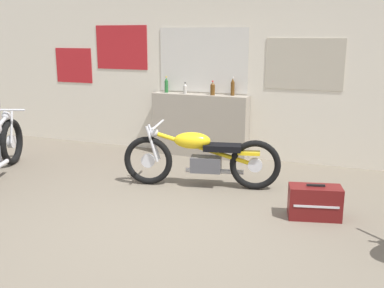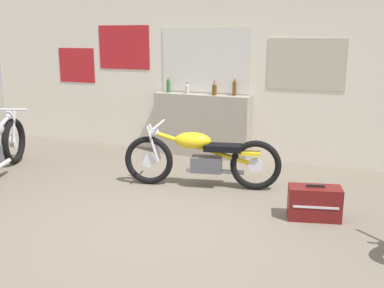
# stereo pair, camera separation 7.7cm
# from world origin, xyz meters

# --- Properties ---
(ground_plane) EXTENTS (24.00, 24.00, 0.00)m
(ground_plane) POSITION_xyz_m (0.00, 0.00, 0.00)
(ground_plane) COLOR #706656
(wall_back) EXTENTS (10.00, 0.07, 2.80)m
(wall_back) POSITION_xyz_m (-0.02, 3.06, 1.41)
(wall_back) COLOR beige
(wall_back) RESTS_ON ground_plane
(sill_counter) EXTENTS (1.62, 0.28, 1.04)m
(sill_counter) POSITION_xyz_m (-0.63, 2.88, 0.52)
(sill_counter) COLOR gray
(sill_counter) RESTS_ON ground_plane
(bottle_leftmost) EXTENTS (0.06, 0.06, 0.27)m
(bottle_leftmost) POSITION_xyz_m (-1.24, 2.90, 1.16)
(bottle_leftmost) COLOR #23662D
(bottle_leftmost) RESTS_ON sill_counter
(bottle_left_center) EXTENTS (0.06, 0.06, 0.19)m
(bottle_left_center) POSITION_xyz_m (-0.87, 2.84, 1.12)
(bottle_left_center) COLOR #B7B2A8
(bottle_left_center) RESTS_ON sill_counter
(bottle_center) EXTENTS (0.07, 0.07, 0.23)m
(bottle_center) POSITION_xyz_m (-0.41, 2.86, 1.14)
(bottle_center) COLOR #5B3814
(bottle_center) RESTS_ON sill_counter
(bottle_right_center) EXTENTS (0.06, 0.06, 0.30)m
(bottle_right_center) POSITION_xyz_m (-0.09, 2.93, 1.17)
(bottle_right_center) COLOR #5B3814
(bottle_right_center) RESTS_ON sill_counter
(motorcycle_yellow) EXTENTS (2.07, 0.73, 0.84)m
(motorcycle_yellow) POSITION_xyz_m (-0.07, 1.39, 0.41)
(motorcycle_yellow) COLOR black
(motorcycle_yellow) RESTS_ON ground_plane
(hard_case_darkred) EXTENTS (0.62, 0.39, 0.39)m
(hard_case_darkred) POSITION_xyz_m (1.47, 0.84, 0.18)
(hard_case_darkred) COLOR maroon
(hard_case_darkred) RESTS_ON ground_plane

